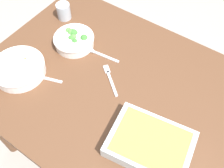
% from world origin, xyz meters
% --- Properties ---
extents(ground_plane, '(6.00, 6.00, 0.00)m').
position_xyz_m(ground_plane, '(0.00, 0.00, 0.00)').
color(ground_plane, '#9E9389').
extents(dining_table, '(1.20, 0.90, 0.74)m').
position_xyz_m(dining_table, '(0.00, 0.00, 0.65)').
color(dining_table, brown).
rests_on(dining_table, ground_plane).
extents(stew_bowl, '(0.24, 0.24, 0.06)m').
position_xyz_m(stew_bowl, '(-0.38, -0.19, 0.77)').
color(stew_bowl, white).
rests_on(stew_bowl, dining_table).
extents(broccoli_bowl, '(0.20, 0.20, 0.07)m').
position_xyz_m(broccoli_bowl, '(-0.29, 0.09, 0.77)').
color(broccoli_bowl, white).
rests_on(broccoli_bowl, dining_table).
extents(baking_dish, '(0.33, 0.26, 0.06)m').
position_xyz_m(baking_dish, '(0.28, -0.16, 0.77)').
color(baking_dish, silver).
rests_on(baking_dish, dining_table).
extents(drink_cup, '(0.07, 0.07, 0.08)m').
position_xyz_m(drink_cup, '(-0.46, 0.22, 0.78)').
color(drink_cup, '#B2BCC6').
rests_on(drink_cup, dining_table).
extents(spoon_by_stew, '(0.17, 0.07, 0.01)m').
position_xyz_m(spoon_by_stew, '(-0.29, -0.16, 0.74)').
color(spoon_by_stew, silver).
rests_on(spoon_by_stew, dining_table).
extents(spoon_by_broccoli, '(0.18, 0.04, 0.01)m').
position_xyz_m(spoon_by_broccoli, '(-0.16, 0.11, 0.74)').
color(spoon_by_broccoli, silver).
rests_on(spoon_by_broccoli, dining_table).
extents(fork_on_table, '(0.15, 0.12, 0.01)m').
position_xyz_m(fork_on_table, '(-0.03, 0.02, 0.74)').
color(fork_on_table, silver).
rests_on(fork_on_table, dining_table).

